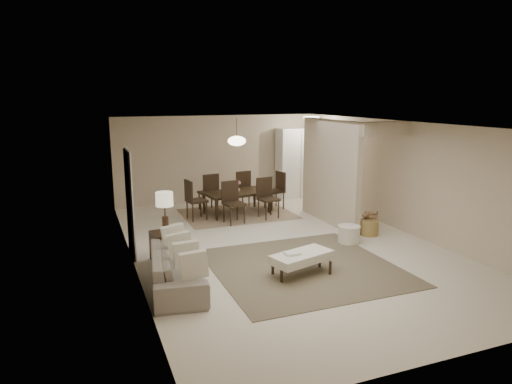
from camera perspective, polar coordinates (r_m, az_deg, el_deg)
name	(u,v)px	position (r m, az deg, el deg)	size (l,w,h in m)	color
floor	(283,246)	(9.53, 3.37, -6.72)	(9.00, 9.00, 0.00)	beige
ceiling	(284,124)	(9.05, 3.56, 8.46)	(9.00, 9.00, 0.00)	white
back_wall	(219,159)	(13.37, -4.62, 4.17)	(6.00, 6.00, 0.00)	#BFAE90
left_wall	(131,199)	(8.43, -15.41, -0.79)	(9.00, 9.00, 0.00)	#BFAE90
right_wall	(405,177)	(10.79, 18.11, 1.76)	(9.00, 9.00, 0.00)	#BFAE90
partition	(330,172)	(11.12, 9.22, 2.49)	(0.15, 2.50, 2.50)	#BFAE90
doorway	(129,204)	(9.06, -15.55, -1.42)	(0.04, 0.90, 2.04)	black
pantry_cabinet	(297,163)	(13.93, 5.13, 3.64)	(1.20, 0.55, 2.10)	white
flush_light	(311,117)	(12.93, 6.93, 9.25)	(0.44, 0.44, 0.05)	white
living_rug	(304,267)	(8.41, 5.99, -9.31)	(3.20, 3.20, 0.01)	brown
sofa	(177,269)	(7.59, -9.81, -9.44)	(0.80, 2.04, 0.60)	gray
ottoman_bench	(302,257)	(7.97, 5.73, -8.14)	(1.21, 0.80, 0.40)	beige
side_table	(166,246)	(8.76, -11.14, -6.69)	(0.51, 0.51, 0.56)	black
table_lamp	(164,203)	(8.54, -11.37, -1.32)	(0.32, 0.32, 0.76)	#482F1F
round_pouf	(349,234)	(9.84, 11.54, -5.22)	(0.47, 0.47, 0.37)	beige
wicker_basket	(369,227)	(10.50, 13.98, -4.31)	(0.40, 0.40, 0.34)	olive
dining_rug	(237,214)	(12.02, -2.34, -2.73)	(2.80, 2.10, 0.01)	#8D7557
dining_table	(237,203)	(11.95, -2.35, -1.37)	(1.69, 0.95, 0.60)	black
dining_chairs	(237,195)	(11.90, -2.36, -0.38)	(2.78, 2.18, 1.02)	black
vase	(237,189)	(11.87, -2.37, 0.39)	(0.15, 0.15, 0.15)	silver
yellow_mat	(325,205)	(13.17, 8.63, -1.56)	(0.90, 0.55, 0.01)	yellow
pendant_light	(237,141)	(11.68, -2.42, 6.40)	(0.46, 0.46, 0.71)	#482F1F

